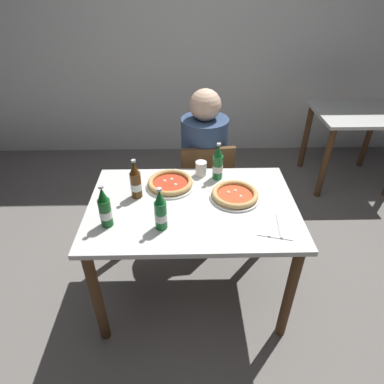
# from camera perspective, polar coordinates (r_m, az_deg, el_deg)

# --- Properties ---
(ground_plane) EXTENTS (8.00, 8.00, 0.00)m
(ground_plane) POSITION_cam_1_polar(r_m,az_deg,el_deg) (2.43, 0.03, -16.42)
(ground_plane) COLOR slate
(back_wall_tiled) EXTENTS (7.00, 0.10, 2.60)m
(back_wall_tiled) POSITION_cam_1_polar(r_m,az_deg,el_deg) (3.77, -0.80, 25.68)
(back_wall_tiled) COLOR white
(back_wall_tiled) RESTS_ON ground_plane
(dining_table_main) EXTENTS (1.20, 0.80, 0.75)m
(dining_table_main) POSITION_cam_1_polar(r_m,az_deg,el_deg) (1.97, 0.03, -4.75)
(dining_table_main) COLOR silver
(dining_table_main) RESTS_ON ground_plane
(chair_behind_table) EXTENTS (0.44, 0.44, 0.85)m
(chair_behind_table) POSITION_cam_1_polar(r_m,az_deg,el_deg) (2.56, 2.23, 1.30)
(chair_behind_table) COLOR brown
(chair_behind_table) RESTS_ON ground_plane
(diner_seated) EXTENTS (0.34, 0.34, 1.21)m
(diner_seated) POSITION_cam_1_polar(r_m,az_deg,el_deg) (2.55, 2.05, 3.84)
(diner_seated) COLOR #2D3342
(diner_seated) RESTS_ON ground_plane
(dining_table_background) EXTENTS (0.80, 0.70, 0.75)m
(dining_table_background) POSITION_cam_1_polar(r_m,az_deg,el_deg) (3.61, 26.33, 9.98)
(dining_table_background) COLOR silver
(dining_table_background) RESTS_ON ground_plane
(pizza_margherita_near) EXTENTS (0.30, 0.30, 0.04)m
(pizza_margherita_near) POSITION_cam_1_polar(r_m,az_deg,el_deg) (2.05, -3.76, 1.54)
(pizza_margherita_near) COLOR white
(pizza_margherita_near) RESTS_ON dining_table_main
(pizza_marinara_far) EXTENTS (0.30, 0.30, 0.04)m
(pizza_marinara_far) POSITION_cam_1_polar(r_m,az_deg,el_deg) (1.96, 7.43, -0.49)
(pizza_marinara_far) COLOR white
(pizza_marinara_far) RESTS_ON dining_table_main
(beer_bottle_left) EXTENTS (0.07, 0.07, 0.25)m
(beer_bottle_left) POSITION_cam_1_polar(r_m,az_deg,el_deg) (1.69, -5.45, -3.39)
(beer_bottle_left) COLOR #196B2D
(beer_bottle_left) RESTS_ON dining_table_main
(beer_bottle_center) EXTENTS (0.07, 0.07, 0.25)m
(beer_bottle_center) POSITION_cam_1_polar(r_m,az_deg,el_deg) (1.94, -9.72, 1.78)
(beer_bottle_center) COLOR #512D0F
(beer_bottle_center) RESTS_ON dining_table_main
(beer_bottle_right) EXTENTS (0.07, 0.07, 0.25)m
(beer_bottle_right) POSITION_cam_1_polar(r_m,az_deg,el_deg) (2.09, 4.50, 4.86)
(beer_bottle_right) COLOR #196B2D
(beer_bottle_right) RESTS_ON dining_table_main
(beer_bottle_extra) EXTENTS (0.07, 0.07, 0.25)m
(beer_bottle_extra) POSITION_cam_1_polar(r_m,az_deg,el_deg) (1.75, -14.83, -2.86)
(beer_bottle_extra) COLOR #14591E
(beer_bottle_extra) RESTS_ON dining_table_main
(napkin_with_cutlery) EXTENTS (0.22, 0.22, 0.01)m
(napkin_with_cutlery) POSITION_cam_1_polar(r_m,az_deg,el_deg) (1.80, 14.23, -5.79)
(napkin_with_cutlery) COLOR white
(napkin_with_cutlery) RESTS_ON dining_table_main
(paper_cup) EXTENTS (0.07, 0.07, 0.09)m
(paper_cup) POSITION_cam_1_polar(r_m,az_deg,el_deg) (2.15, 1.57, 4.10)
(paper_cup) COLOR white
(paper_cup) RESTS_ON dining_table_main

